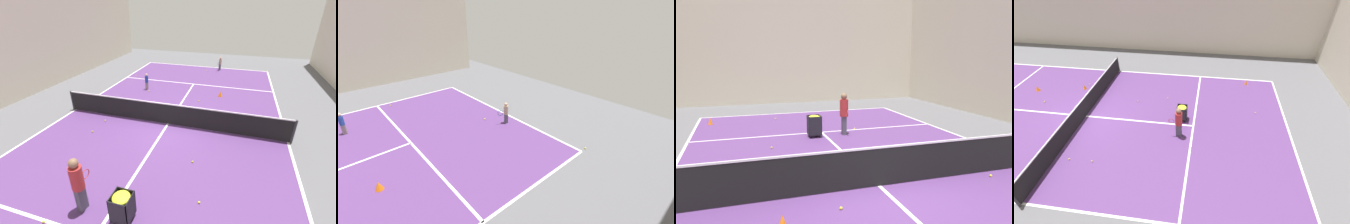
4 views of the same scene
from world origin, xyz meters
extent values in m
plane|color=#5B5B60|center=(0.00, 0.00, 0.00)|extent=(33.86, 33.86, 0.00)
cube|color=#563370|center=(0.00, 0.00, 0.00)|extent=(10.45, 21.93, 0.00)
cube|color=white|center=(0.00, 10.96, 0.01)|extent=(10.45, 0.10, 0.00)
cube|color=white|center=(-5.23, 0.00, 0.01)|extent=(0.10, 21.93, 0.00)
cube|color=white|center=(5.23, 0.00, 0.01)|extent=(0.10, 21.93, 0.00)
cube|color=white|center=(0.00, 6.03, 0.01)|extent=(10.45, 0.10, 0.00)
cube|color=white|center=(0.00, 0.00, 0.01)|extent=(0.10, 12.06, 0.00)
cylinder|color=#2D2D33|center=(-5.33, 0.00, 0.52)|extent=(0.10, 0.10, 1.05)
cylinder|color=#2D2D33|center=(5.33, 0.00, 0.52)|extent=(0.10, 0.10, 1.05)
cube|color=black|center=(0.00, 0.00, 0.51)|extent=(10.55, 0.03, 0.98)
cube|color=white|center=(0.00, 0.00, 1.02)|extent=(10.55, 0.04, 0.05)
cube|color=#4C4C56|center=(0.80, 5.37, 0.39)|extent=(0.19, 0.29, 0.78)
cylinder|color=#B22D2D|center=(0.80, 5.37, 1.12)|extent=(0.38, 0.38, 0.69)
sphere|color=#846047|center=(0.80, 5.37, 1.60)|extent=(0.26, 0.26, 0.26)
torus|color=#B22D2D|center=(0.82, 5.02, 0.95)|extent=(0.05, 0.28, 0.28)
cube|color=black|center=(-0.45, 5.36, 0.13)|extent=(0.51, 0.53, 0.02)
cube|color=black|center=(-0.45, 5.11, 0.50)|extent=(0.51, 0.02, 0.74)
cube|color=black|center=(-0.45, 5.62, 0.50)|extent=(0.51, 0.02, 0.74)
cube|color=black|center=(-0.70, 5.36, 0.50)|extent=(0.02, 0.53, 0.74)
cube|color=black|center=(-0.21, 5.36, 0.50)|extent=(0.02, 0.53, 0.74)
ellipsoid|color=yellow|center=(-0.45, 5.36, 0.81)|extent=(0.47, 0.49, 0.16)
cylinder|color=black|center=(-0.63, 5.18, 0.07)|extent=(0.05, 0.05, 0.13)
cylinder|color=black|center=(-0.27, 5.18, 0.07)|extent=(0.05, 0.05, 0.13)
cylinder|color=black|center=(-0.63, 5.55, 0.07)|extent=(0.05, 0.05, 0.13)
cylinder|color=black|center=(-0.27, 5.55, 0.07)|extent=(0.05, 0.05, 0.13)
cone|color=orange|center=(-4.62, 9.13, 0.16)|extent=(0.21, 0.21, 0.32)
cone|color=orange|center=(-2.02, -4.26, 0.16)|extent=(0.26, 0.26, 0.31)
cone|color=orange|center=(-2.62, -1.35, 0.15)|extent=(0.21, 0.21, 0.30)
sphere|color=yellow|center=(-1.56, 9.42, 0.04)|extent=(0.07, 0.07, 0.07)
sphere|color=yellow|center=(-2.27, 4.22, 0.04)|extent=(0.07, 0.07, 0.07)
sphere|color=yellow|center=(1.52, 6.08, 0.04)|extent=(0.07, 0.07, 0.07)
sphere|color=yellow|center=(3.00, 0.68, 0.04)|extent=(0.07, 0.07, 0.07)
sphere|color=yellow|center=(-3.16, -1.29, 0.04)|extent=(0.07, 0.07, 0.07)
sphere|color=yellow|center=(-0.90, -3.09, 0.04)|extent=(0.07, 0.07, 0.07)
sphere|color=yellow|center=(3.16, -0.37, 0.04)|extent=(0.07, 0.07, 0.07)
sphere|color=yellow|center=(2.98, 1.75, 0.04)|extent=(0.07, 0.07, 0.07)
sphere|color=yellow|center=(-1.71, 2.47, 0.04)|extent=(0.07, 0.07, 0.07)
sphere|color=yellow|center=(-1.31, -0.92, 0.04)|extent=(0.07, 0.07, 0.07)
camera|label=1|loc=(-2.82, 8.93, 5.24)|focal=24.00mm
camera|label=2|loc=(-8.79, -3.69, 5.38)|focal=24.00mm
camera|label=3|loc=(-3.30, -7.21, 3.35)|focal=35.00mm
camera|label=4|loc=(8.79, 6.63, 8.07)|focal=24.00mm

